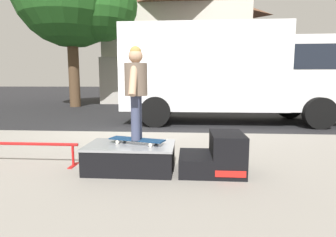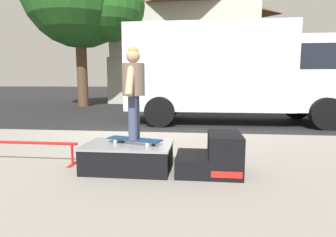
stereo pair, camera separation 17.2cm
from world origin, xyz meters
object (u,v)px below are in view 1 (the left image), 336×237
(skater_kid, at_px, (136,85))
(box_truck, at_px, (231,70))
(skate_box, at_px, (131,156))
(kicker_ramp, at_px, (217,156))
(skateboard, at_px, (137,140))
(grind_rail, at_px, (22,148))

(skater_kid, distance_m, box_truck, 5.92)
(skate_box, height_order, box_truck, box_truck)
(box_truck, bearing_deg, skate_box, -111.43)
(box_truck, bearing_deg, kicker_ramp, -100.30)
(skate_box, height_order, kicker_ramp, kicker_ramp)
(skater_kid, bearing_deg, skate_box, -159.02)
(skate_box, bearing_deg, kicker_ramp, -0.02)
(skate_box, relative_size, skateboard, 1.48)
(grind_rail, bearing_deg, box_truck, 54.96)
(kicker_ramp, relative_size, skateboard, 1.05)
(grind_rail, bearing_deg, kicker_ramp, -2.38)
(skate_box, relative_size, grind_rail, 0.70)
(grind_rail, bearing_deg, skater_kid, -2.82)
(grind_rail, distance_m, skateboard, 1.73)
(kicker_ramp, relative_size, grind_rail, 0.50)
(grind_rail, relative_size, box_truck, 0.24)
(grind_rail, height_order, skater_kid, skater_kid)
(kicker_ramp, bearing_deg, grind_rail, 177.62)
(skate_box, distance_m, box_truck, 6.13)
(kicker_ramp, bearing_deg, box_truck, 79.70)
(kicker_ramp, relative_size, box_truck, 0.12)
(skate_box, distance_m, kicker_ramp, 1.17)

